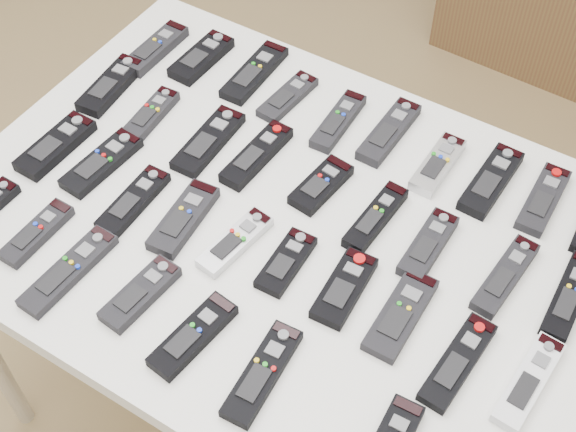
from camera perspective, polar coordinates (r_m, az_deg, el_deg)
The scene contains 35 objects.
ground at distance 2.17m, azimuth -4.44°, elevation -13.07°, with size 4.00×4.00×0.00m, color #9C824F.
table at distance 1.54m, azimuth 0.00°, elevation -1.82°, with size 1.25×0.88×0.78m.
remote_0 at distance 1.85m, azimuth -9.39°, elevation 11.67°, with size 0.05×0.18×0.02m, color black.
remote_1 at distance 1.81m, azimuth -6.18°, elevation 11.14°, with size 0.06×0.17×0.02m, color black.
remote_2 at distance 1.77m, azimuth -2.40°, elevation 10.17°, with size 0.06×0.20×0.02m, color black.
remote_3 at distance 1.71m, azimuth -0.03°, elevation 8.45°, with size 0.05×0.16×0.02m, color black.
remote_4 at distance 1.66m, azimuth 3.59°, elevation 6.75°, with size 0.05×0.17×0.02m, color black.
remote_5 at distance 1.65m, azimuth 7.19°, elevation 5.96°, with size 0.05×0.19×0.02m, color black.
remote_6 at distance 1.60m, azimuth 10.59°, elevation 3.61°, with size 0.05×0.16×0.02m, color #B7B7BC.
remote_7 at distance 1.59m, azimuth 14.23°, elevation 2.44°, with size 0.06×0.19×0.02m, color black.
remote_8 at distance 1.59m, azimuth 17.70°, elevation 1.13°, with size 0.05×0.17×0.02m, color black.
remote_10 at distance 1.78m, azimuth -12.48°, elevation 9.06°, with size 0.06×0.18×0.02m, color black.
remote_11 at distance 1.70m, azimuth -9.72°, elevation 7.12°, with size 0.05×0.15×0.02m, color black.
remote_12 at distance 1.63m, azimuth -5.67°, elevation 5.33°, with size 0.06×0.19×0.02m, color black.
remote_13 at distance 1.59m, azimuth -2.24°, elevation 4.37°, with size 0.05×0.18×0.02m, color black.
remote_14 at distance 1.54m, azimuth 2.36°, elevation 2.22°, with size 0.06×0.14×0.02m, color black.
remote_15 at distance 1.49m, azimuth 6.24°, elevation -0.11°, with size 0.04×0.17×0.02m, color black.
remote_16 at distance 1.47m, azimuth 9.93°, elevation -2.06°, with size 0.05×0.16×0.02m, color black.
remote_17 at distance 1.46m, azimuth 15.19°, elevation -4.14°, with size 0.04×0.18×0.02m, color black.
remote_18 at distance 1.47m, azimuth 19.37°, elevation -5.39°, with size 0.05×0.19×0.02m, color black.
remote_19 at distance 1.67m, azimuth -16.19°, elevation 4.84°, with size 0.06×0.18×0.02m, color black.
remote_20 at distance 1.62m, azimuth -13.11°, elevation 3.72°, with size 0.06×0.18×0.02m, color black.
remote_21 at distance 1.54m, azimuth -10.93°, elevation 1.06°, with size 0.05×0.17×0.02m, color black.
remote_22 at distance 1.50m, azimuth -7.43°, elevation -0.16°, with size 0.06×0.17×0.02m, color black.
remote_23 at distance 1.45m, azimuth -3.78°, elevation -1.85°, with size 0.05×0.16×0.02m, color #B7B7BC.
remote_24 at distance 1.43m, azimuth -0.14°, elevation -3.30°, with size 0.05×0.14×0.02m, color black.
remote_25 at distance 1.40m, azimuth 4.03°, elevation -5.12°, with size 0.06×0.16×0.02m, color black.
remote_26 at distance 1.38m, azimuth 8.02°, elevation -6.93°, with size 0.06×0.18×0.02m, color black.
remote_27 at distance 1.35m, azimuth 11.98°, elevation -10.12°, with size 0.05×0.19×0.02m, color black.
remote_28 at distance 1.36m, azimuth 16.74°, elevation -11.23°, with size 0.05×0.18×0.02m, color silver.
remote_30 at distance 1.53m, azimuth -17.43°, elevation -1.16°, with size 0.04×0.15×0.02m, color black.
remote_31 at distance 1.47m, azimuth -15.33°, elevation -3.77°, with size 0.05×0.20×0.02m, color black.
remote_32 at distance 1.41m, azimuth -10.45°, elevation -5.44°, with size 0.05×0.16×0.02m, color black.
remote_33 at distance 1.35m, azimuth -6.76°, elevation -8.44°, with size 0.05×0.17×0.02m, color black.
remote_34 at distance 1.31m, azimuth -1.83°, elevation -11.10°, with size 0.05×0.19×0.02m, color black.
Camera 1 is at (0.64, -0.71, 1.95)m, focal length 50.00 mm.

